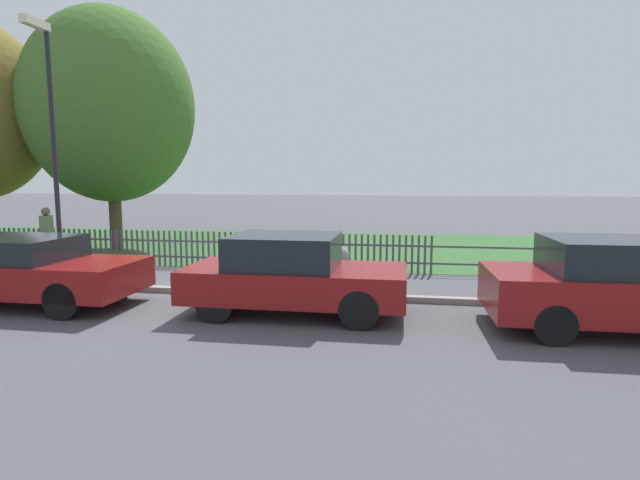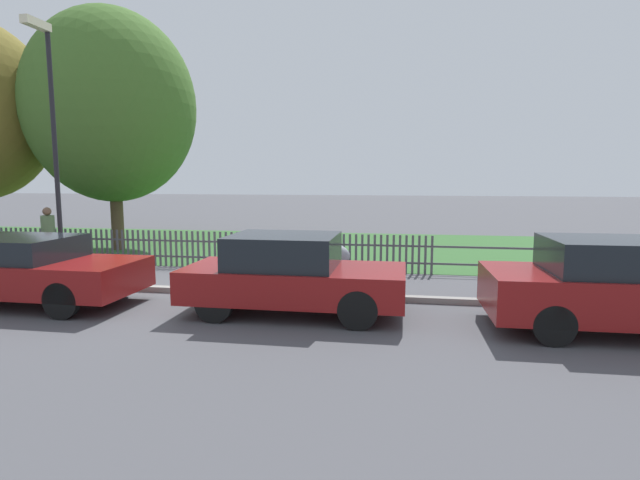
# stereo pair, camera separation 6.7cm
# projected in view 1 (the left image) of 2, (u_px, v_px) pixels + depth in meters

# --- Properties ---
(ground_plane) EXTENTS (120.00, 120.00, 0.00)m
(ground_plane) POSITION_uv_depth(u_px,v_px,m) (138.00, 292.00, 10.94)
(ground_plane) COLOR #4C4C51
(kerb_stone) EXTENTS (41.44, 0.20, 0.12)m
(kerb_stone) POSITION_uv_depth(u_px,v_px,m) (140.00, 289.00, 11.03)
(kerb_stone) COLOR gray
(kerb_stone) RESTS_ON ground
(grass_strip) EXTENTS (41.44, 9.24, 0.01)m
(grass_strip) POSITION_uv_depth(u_px,v_px,m) (246.00, 245.00, 18.48)
(grass_strip) COLOR #33602D
(grass_strip) RESTS_ON ground
(park_fence) EXTENTS (41.44, 0.05, 1.02)m
(park_fence) POSITION_uv_depth(u_px,v_px,m) (195.00, 249.00, 13.91)
(park_fence) COLOR #4C4C51
(park_fence) RESTS_ON ground
(parked_car_black_saloon) EXTENTS (4.45, 1.90, 1.34)m
(parked_car_black_saloon) POSITION_uv_depth(u_px,v_px,m) (25.00, 269.00, 9.81)
(parked_car_black_saloon) COLOR maroon
(parked_car_black_saloon) RESTS_ON ground
(parked_car_navy_estate) EXTENTS (4.03, 1.83, 1.46)m
(parked_car_navy_estate) POSITION_uv_depth(u_px,v_px,m) (292.00, 274.00, 9.17)
(parked_car_navy_estate) COLOR maroon
(parked_car_navy_estate) RESTS_ON ground
(parked_car_red_compact) EXTENTS (4.46, 1.92, 1.53)m
(parked_car_red_compact) POSITION_uv_depth(u_px,v_px,m) (626.00, 286.00, 8.01)
(parked_car_red_compact) COLOR maroon
(parked_car_red_compact) RESTS_ON ground
(covered_motorcycle) EXTENTS (1.99, 0.92, 1.02)m
(covered_motorcycle) POSITION_uv_depth(u_px,v_px,m) (314.00, 254.00, 12.22)
(covered_motorcycle) COLOR black
(covered_motorcycle) RESTS_ON ground
(tree_mid_park) EXTENTS (5.58, 5.58, 8.08)m
(tree_mid_park) POSITION_uv_depth(u_px,v_px,m) (110.00, 107.00, 16.77)
(tree_mid_park) COLOR brown
(tree_mid_park) RESTS_ON ground
(pedestrian_near_fence) EXTENTS (0.44, 0.44, 1.70)m
(pedestrian_near_fence) POSITION_uv_depth(u_px,v_px,m) (47.00, 235.00, 13.51)
(pedestrian_near_fence) COLOR #7F6B51
(pedestrian_near_fence) RESTS_ON ground
(street_lamp) EXTENTS (0.20, 0.79, 5.98)m
(street_lamp) POSITION_uv_depth(u_px,v_px,m) (49.00, 124.00, 11.52)
(street_lamp) COLOR black
(street_lamp) RESTS_ON ground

